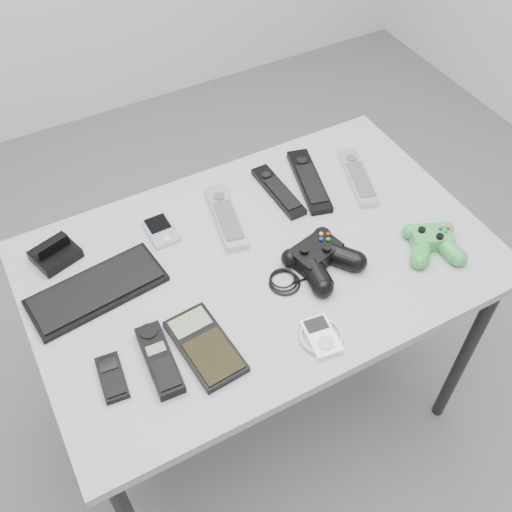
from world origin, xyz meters
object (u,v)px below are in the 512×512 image
pda_keyboard (97,290)px  controller_green (433,241)px  mobile_phone (112,377)px  desk (261,275)px  remote_silver_a (226,217)px  calculator (205,346)px  pda (161,230)px  controller_black (321,257)px  remote_black_b (309,180)px  cordless_handset (159,359)px  remote_silver_b (358,176)px  remote_black_a (278,191)px  mp3_player (321,336)px

pda_keyboard → controller_green: size_ratio=2.11×
mobile_phone → controller_green: (0.77, -0.02, 0.01)m
desk → remote_silver_a: bearing=95.9°
mobile_phone → controller_green: size_ratio=0.74×
remote_silver_a → calculator: (-0.20, -0.30, -0.00)m
pda_keyboard → pda: 0.21m
desk → controller_black: 0.16m
mobile_phone → remote_silver_a: bearing=42.2°
remote_black_b → controller_black: (-0.12, -0.24, 0.02)m
remote_silver_a → cordless_handset: size_ratio=1.27×
pda_keyboard → calculator: 0.28m
desk → remote_silver_b: 0.37m
remote_black_a → mp3_player: (-0.14, -0.42, -0.00)m
remote_black_b → remote_silver_b: (0.12, -0.05, -0.00)m
remote_silver_b → mobile_phone: remote_silver_b is taller
pda_keyboard → calculator: (0.15, -0.24, 0.00)m
remote_black_a → mp3_player: bearing=-109.6°
controller_green → controller_black: bearing=-174.4°
mobile_phone → controller_black: (0.51, 0.06, 0.02)m
remote_silver_a → mobile_phone: bearing=-132.8°
remote_silver_a → controller_green: (0.38, -0.31, 0.01)m
pda → desk: bearing=-48.0°
remote_silver_a → controller_black: (0.12, -0.23, 0.01)m
mobile_phone → controller_black: 0.51m
remote_black_b → controller_green: 0.35m
pda → remote_silver_a: size_ratio=0.46×
mp3_player → controller_black: controller_black is taller
mobile_phone → calculator: bearing=-0.5°
pda_keyboard → remote_silver_a: (0.34, 0.06, 0.00)m
remote_black_b → mobile_phone: size_ratio=2.25×
pda_keyboard → controller_green: 0.76m
calculator → desk: bearing=31.4°
desk → remote_silver_a: 0.17m
cordless_handset → controller_black: 0.42m
pda → controller_black: (0.28, -0.26, 0.02)m
mp3_player → controller_green: controller_green is taller
remote_black_a → controller_green: controller_green is taller
calculator → remote_black_b: bearing=31.2°
remote_silver_a → mobile_phone: remote_silver_a is taller
remote_black_a → remote_black_b: (0.09, -0.00, 0.00)m
remote_silver_b → mobile_phone: bearing=-143.1°
pda_keyboard → controller_black: 0.50m
remote_black_b → calculator: remote_black_b is taller
calculator → controller_green: (0.58, -0.00, 0.01)m
remote_silver_a → remote_black_b: bearing=14.8°
pda_keyboard → remote_silver_b: (0.71, 0.03, 0.00)m
remote_silver_a → pda: bearing=178.1°
pda_keyboard → remote_black_a: 0.51m
desk → pda: 0.26m
pda → mp3_player: size_ratio=1.02×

